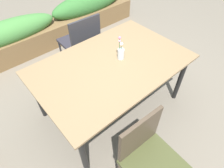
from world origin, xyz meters
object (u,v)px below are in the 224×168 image
(dining_table, at_px, (112,67))
(chair_near_left, at_px, (149,156))
(chair_far_side, at_px, (81,40))
(flower_vase, at_px, (121,52))
(planter_box, at_px, (55,24))

(dining_table, xyz_separation_m, chair_near_left, (-0.37, -0.87, -0.17))
(chair_far_side, height_order, flower_vase, flower_vase)
(chair_near_left, xyz_separation_m, flower_vase, (0.49, 0.87, 0.31))
(dining_table, height_order, chair_far_side, chair_far_side)
(dining_table, distance_m, planter_box, 1.90)
(chair_near_left, distance_m, planter_box, 2.80)
(dining_table, height_order, flower_vase, flower_vase)
(chair_far_side, distance_m, flower_vase, 0.92)
(dining_table, xyz_separation_m, flower_vase, (0.12, 0.00, 0.14))
(flower_vase, distance_m, planter_box, 1.92)
(dining_table, distance_m, chair_far_side, 0.90)
(dining_table, relative_size, flower_vase, 6.14)
(flower_vase, bearing_deg, chair_near_left, -119.32)
(dining_table, bearing_deg, flower_vase, 0.28)
(chair_near_left, relative_size, planter_box, 0.26)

